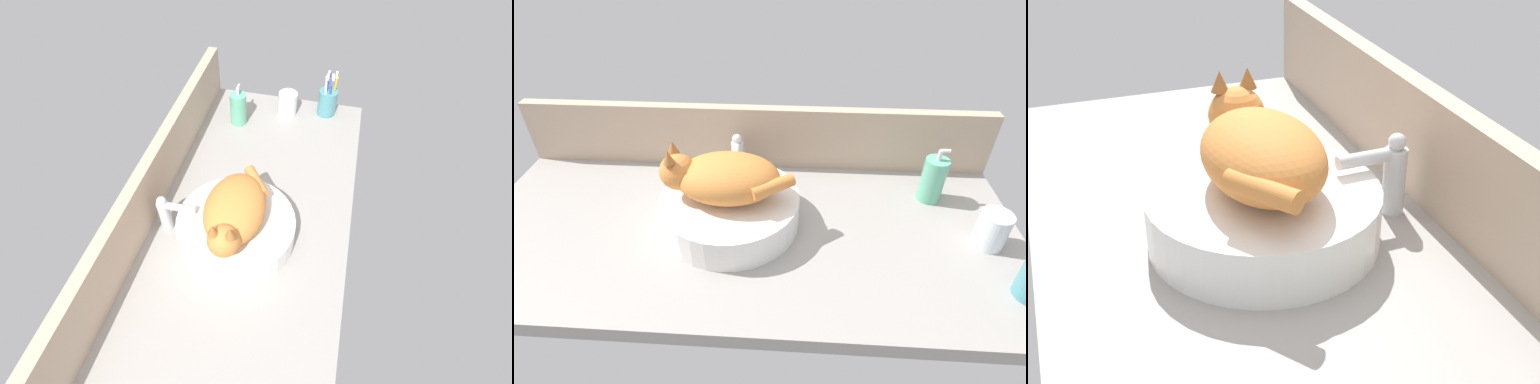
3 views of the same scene
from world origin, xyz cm
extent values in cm
cube|color=#9E9993|center=(0.00, 0.00, -2.00)|extent=(138.90, 63.49, 4.00)
cube|color=tan|center=(0.00, 29.94, 9.45)|extent=(138.90, 3.60, 18.89)
cylinder|color=white|center=(-3.54, 1.49, 4.19)|extent=(34.53, 34.53, 8.39)
ellipsoid|color=orange|center=(-3.54, 1.49, 13.89)|extent=(25.41, 17.61, 11.00)
sphere|color=orange|center=(-15.41, 1.20, 15.39)|extent=(8.80, 8.80, 8.80)
cone|color=#A4632D|center=(-16.35, -1.03, 20.79)|extent=(2.80, 2.80, 3.20)
cone|color=#A4632D|center=(-16.46, 3.37, 20.79)|extent=(2.80, 2.80, 3.20)
cylinder|color=orange|center=(7.18, -2.08, 14.39)|extent=(10.79, 9.03, 3.20)
cylinder|color=silver|center=(-4.40, 23.25, 5.50)|extent=(3.60, 3.60, 11.00)
cylinder|color=silver|center=(-4.21, 18.26, 10.40)|extent=(2.60, 10.08, 2.20)
sphere|color=silver|center=(-4.40, 23.25, 12.20)|extent=(2.80, 2.80, 2.80)
cylinder|color=#60B793|center=(49.55, 14.83, 6.32)|extent=(6.26, 6.26, 12.64)
cylinder|color=silver|center=(49.55, 14.83, 14.04)|extent=(1.20, 1.20, 2.80)
cylinder|color=silver|center=(50.75, 14.83, 15.44)|extent=(2.20, 1.00, 1.00)
cylinder|color=teal|center=(62.86, -17.71, 5.17)|extent=(7.20, 7.20, 10.33)
cylinder|color=yellow|center=(63.37, -19.55, 8.90)|extent=(3.83, 1.71, 16.92)
cube|color=white|center=(63.37, -19.55, 17.40)|extent=(1.60, 0.91, 2.61)
cylinder|color=blue|center=(61.44, -18.57, 8.90)|extent=(2.40, 3.38, 16.96)
cube|color=white|center=(61.44, -18.57, 17.40)|extent=(1.42, 1.14, 2.59)
cylinder|color=purple|center=(63.31, -16.71, 8.90)|extent=(3.79, 2.18, 16.92)
cube|color=white|center=(63.31, -16.71, 17.40)|extent=(1.60, 0.98, 2.62)
cylinder|color=white|center=(61.28, -16.70, 8.90)|extent=(1.63, 2.04, 17.04)
cube|color=white|center=(61.28, -16.70, 17.40)|extent=(1.30, 0.96, 2.50)
cylinder|color=white|center=(59.26, -2.61, 4.65)|extent=(7.34, 7.34, 9.30)
cylinder|color=silver|center=(59.26, -2.61, 2.45)|extent=(6.46, 6.46, 4.91)
camera|label=1|loc=(-69.34, -19.85, 100.14)|focal=28.00mm
camera|label=2|loc=(11.38, -75.52, 68.54)|focal=28.00mm
camera|label=3|loc=(82.38, -26.05, 57.79)|focal=50.00mm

